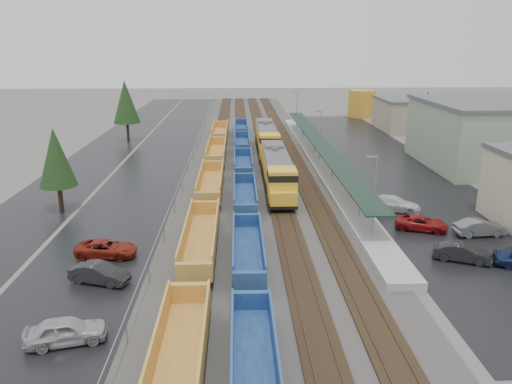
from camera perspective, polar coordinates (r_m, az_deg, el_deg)
The scene contains 23 objects.
ballast_strip at distance 84.18m, azimuth -0.24°, elevation 4.77°, with size 20.00×160.00×0.08m, color #302D2B.
trackbed at distance 84.16m, azimuth -0.24°, elevation 4.85°, with size 14.60×160.00×0.22m.
west_parking_lot at distance 85.03m, azimuth -10.43°, elevation 4.59°, with size 10.00×160.00×0.02m, color black.
west_road at distance 87.03m, azimuth -16.97°, elevation 4.41°, with size 9.00×160.00×0.02m, color black.
east_commuter_lot at distance 77.51m, azimuth 14.22°, elevation 3.18°, with size 16.00×100.00×0.02m, color black.
station_platform at distance 75.24m, azimuth 7.29°, elevation 3.72°, with size 3.00×80.00×8.00m.
chainlink_fence at distance 82.57m, azimuth -6.84°, elevation 5.52°, with size 0.08×160.04×2.02m.
distant_hills at distance 238.43m, azimuth 9.57°, elevation 12.31°, with size 301.00×140.00×25.20m.
tree_west_near at distance 56.94m, azimuth -21.91°, elevation 3.68°, with size 3.96×3.96×9.00m.
tree_west_far at distance 95.06m, azimuth -14.67°, elevation 9.94°, with size 4.84×4.84×11.00m.
tree_east at distance 86.70m, azimuth 18.85°, elevation 8.55°, with size 4.40×4.40×10.00m.
locomotive_lead at distance 60.90m, azimuth 2.39°, elevation 2.43°, with size 3.11×20.50×4.64m.
locomotive_trail at distance 81.36m, azimuth 1.23°, elevation 6.08°, with size 3.11×20.50×4.64m.
well_string_yellow at distance 51.79m, azimuth -5.64°, elevation -1.70°, with size 2.74×103.84×2.43m.
well_string_blue at distance 55.51m, azimuth -1.28°, elevation -0.44°, with size 2.48×104.02×2.20m.
storage_tank at distance 125.73m, azimuth 11.96°, elevation 9.87°, with size 6.45×6.45×6.45m, color gold.
parked_car_west_a at distance 33.26m, azimuth -20.91°, elevation -14.62°, with size 4.79×1.93×1.63m, color #A7A8AC.
parked_car_west_b at distance 39.96m, azimuth -17.45°, elevation -8.88°, with size 4.58×1.60×1.51m, color black.
parked_car_west_c at distance 44.44m, azimuth -16.72°, elevation -6.22°, with size 5.13×2.37×1.43m, color maroon.
parked_car_east_a at distance 45.09m, azimuth 22.49°, elevation -6.43°, with size 4.58×1.60×1.51m, color black.
parked_car_east_b at distance 51.02m, azimuth 18.40°, elevation -3.41°, with size 4.96×2.29×1.38m, color maroon.
parked_car_east_c at distance 55.73m, azimuth 15.46°, elevation -1.32°, with size 5.62×2.28×1.63m, color silver.
parked_car_east_e at distance 51.51m, azimuth 24.20°, elevation -3.75°, with size 4.74×1.65×1.56m, color #5C5E61.
Camera 1 is at (-2.76, -22.30, 17.52)m, focal length 35.00 mm.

